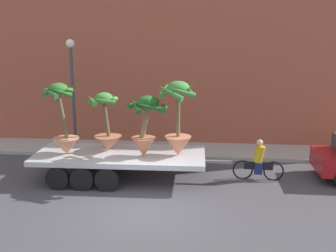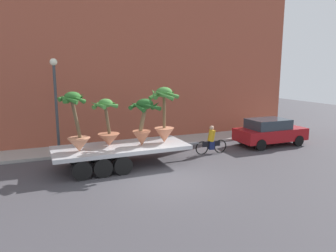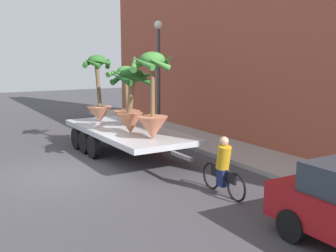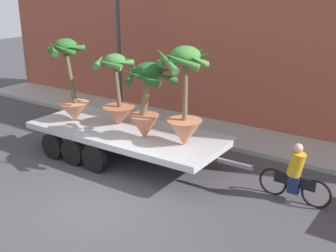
{
  "view_description": "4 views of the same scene",
  "coord_description": "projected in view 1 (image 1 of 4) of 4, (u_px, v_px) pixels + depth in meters",
  "views": [
    {
      "loc": [
        1.71,
        -10.79,
        5.21
      ],
      "look_at": [
        0.41,
        3.52,
        1.8
      ],
      "focal_mm": 41.87,
      "sensor_mm": 36.0,
      "label": 1
    },
    {
      "loc": [
        -4.59,
        -11.15,
        4.46
      ],
      "look_at": [
        1.13,
        2.65,
        1.73
      ],
      "focal_mm": 33.35,
      "sensor_mm": 36.0,
      "label": 2
    },
    {
      "loc": [
        11.72,
        -3.38,
        3.52
      ],
      "look_at": [
        1.19,
        2.82,
        1.41
      ],
      "focal_mm": 43.72,
      "sensor_mm": 36.0,
      "label": 3
    },
    {
      "loc": [
        6.41,
        -6.38,
        5.1
      ],
      "look_at": [
        0.01,
        2.93,
        1.22
      ],
      "focal_mm": 44.48,
      "sensor_mm": 36.0,
      "label": 4
    }
  ],
  "objects": [
    {
      "name": "potted_palm_extra",
      "position": [
        178.0,
        121.0,
        13.61
      ],
      "size": [
        1.44,
        1.55,
        2.65
      ],
      "color": "#C17251",
      "rests_on": "flatbed_trailer"
    },
    {
      "name": "ground_plane",
      "position": [
        144.0,
        210.0,
        11.81
      ],
      "size": [
        60.0,
        60.0,
        0.0
      ],
      "primitive_type": "plane",
      "color": "#423F44"
    },
    {
      "name": "building_facade",
      "position": [
        168.0,
        41.0,
        18.24
      ],
      "size": [
        24.0,
        1.2,
        9.73
      ],
      "primitive_type": "cube",
      "color": "#9E4C38",
      "rests_on": "ground"
    },
    {
      "name": "flatbed_trailer",
      "position": [
        114.0,
        158.0,
        14.23
      ],
      "size": [
        7.13,
        2.58,
        0.98
      ],
      "color": "#B7BABF",
      "rests_on": "ground"
    },
    {
      "name": "potted_palm_rear",
      "position": [
        146.0,
        125.0,
        13.55
      ],
      "size": [
        1.43,
        1.49,
        2.16
      ],
      "color": "#B26647",
      "rests_on": "flatbed_trailer"
    },
    {
      "name": "potted_palm_middle",
      "position": [
        63.0,
        123.0,
        13.83
      ],
      "size": [
        1.25,
        1.26,
        2.56
      ],
      "color": "tan",
      "rests_on": "flatbed_trailer"
    },
    {
      "name": "street_lamp",
      "position": [
        72.0,
        81.0,
        16.53
      ],
      "size": [
        0.36,
        0.36,
        4.83
      ],
      "color": "#383D42",
      "rests_on": "sidewalk"
    },
    {
      "name": "potted_palm_front",
      "position": [
        106.0,
        127.0,
        14.27
      ],
      "size": [
        1.32,
        1.32,
        2.17
      ],
      "color": "#B26647",
      "rests_on": "flatbed_trailer"
    },
    {
      "name": "cyclist",
      "position": [
        259.0,
        162.0,
        14.17
      ],
      "size": [
        1.84,
        0.36,
        1.54
      ],
      "color": "black",
      "rests_on": "ground"
    },
    {
      "name": "sidewalk",
      "position": [
        164.0,
        150.0,
        17.7
      ],
      "size": [
        24.0,
        2.2,
        0.15
      ],
      "primitive_type": "cube",
      "color": "#A39E99",
      "rests_on": "ground"
    }
  ]
}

